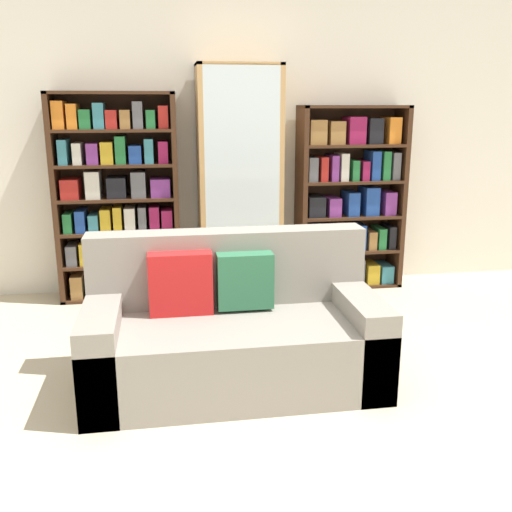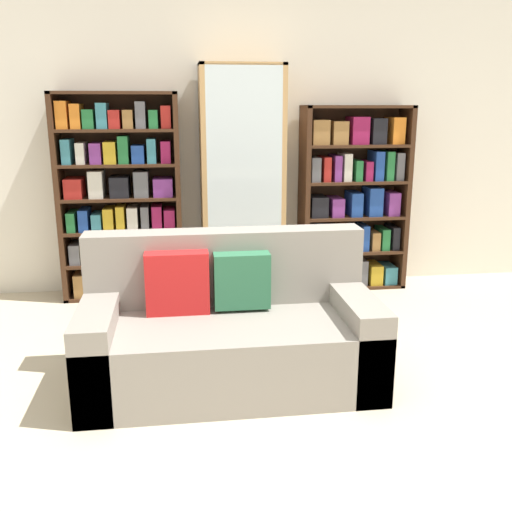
% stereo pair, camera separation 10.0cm
% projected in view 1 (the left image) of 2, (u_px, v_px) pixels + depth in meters
% --- Properties ---
extents(ground_plane, '(16.00, 16.00, 0.00)m').
position_uv_depth(ground_plane, '(280.00, 426.00, 2.87)').
color(ground_plane, beige).
extents(wall_back, '(6.98, 0.06, 2.70)m').
position_uv_depth(wall_back, '(225.00, 131.00, 4.81)').
color(wall_back, silver).
rests_on(wall_back, ground).
extents(couch, '(1.65, 0.80, 0.84)m').
position_uv_depth(couch, '(233.00, 333.00, 3.28)').
color(couch, gray).
rests_on(couch, ground).
extents(bookshelf_left, '(0.97, 0.32, 1.66)m').
position_uv_depth(bookshelf_left, '(117.00, 200.00, 4.61)').
color(bookshelf_left, '#3D2314').
rests_on(bookshelf_left, ground).
extents(display_cabinet, '(0.68, 0.36, 1.88)m').
position_uv_depth(display_cabinet, '(240.00, 183.00, 4.72)').
color(display_cabinet, tan).
rests_on(display_cabinet, ground).
extents(bookshelf_right, '(0.91, 0.32, 1.56)m').
position_uv_depth(bookshelf_right, '(350.00, 200.00, 4.92)').
color(bookshelf_right, '#3D2314').
rests_on(bookshelf_right, ground).
extents(wine_bottle, '(0.08, 0.08, 0.41)m').
position_uv_depth(wine_bottle, '(303.00, 301.00, 4.18)').
color(wine_bottle, black).
rests_on(wine_bottle, ground).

